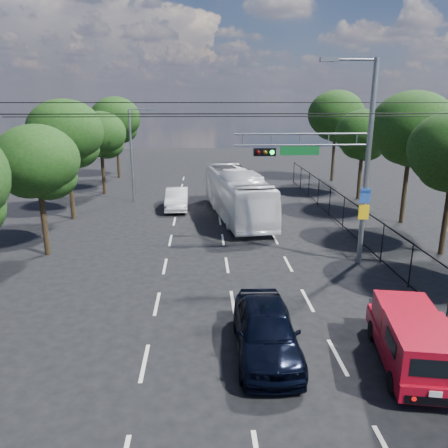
{
  "coord_description": "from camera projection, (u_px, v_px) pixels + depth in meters",
  "views": [
    {
      "loc": [
        -1.17,
        -11.76,
        7.78
      ],
      "look_at": [
        -0.27,
        5.5,
        2.8
      ],
      "focal_mm": 35.0,
      "sensor_mm": 36.0,
      "label": 1
    }
  ],
  "objects": [
    {
      "name": "white_van",
      "position": [
        177.0,
        199.0,
        31.83
      ],
      "size": [
        1.61,
        4.48,
        1.47
      ],
      "primitive_type": "imported",
      "rotation": [
        0.0,
        0.0,
        0.01
      ],
      "color": "silver",
      "rests_on": "ground"
    },
    {
      "name": "tree_left_b",
      "position": [
        38.0,
        166.0,
        21.39
      ],
      "size": [
        4.08,
        4.08,
        6.63
      ],
      "color": "black",
      "rests_on": "ground"
    },
    {
      "name": "fence_right",
      "position": [
        354.0,
        220.0,
        25.28
      ],
      "size": [
        0.06,
        34.03,
        2.0
      ],
      "color": "black",
      "rests_on": "ground"
    },
    {
      "name": "lane_markings",
      "position": [
        221.0,
        229.0,
        26.94
      ],
      "size": [
        6.12,
        38.0,
        0.01
      ],
      "color": "beige",
      "rests_on": "ground"
    },
    {
      "name": "tree_left_d",
      "position": [
        101.0,
        137.0,
        35.74
      ],
      "size": [
        4.2,
        4.2,
        6.83
      ],
      "color": "black",
      "rests_on": "ground"
    },
    {
      "name": "white_bus",
      "position": [
        237.0,
        194.0,
        29.47
      ],
      "size": [
        4.14,
        11.48,
        3.13
      ],
      "primitive_type": "imported",
      "rotation": [
        0.0,
        0.0,
        0.14
      ],
      "color": "white",
      "rests_on": "ground"
    },
    {
      "name": "tree_right_d",
      "position": [
        363.0,
        138.0,
        33.86
      ],
      "size": [
        4.32,
        4.32,
        7.02
      ],
      "color": "black",
      "rests_on": "ground"
    },
    {
      "name": "tree_left_c",
      "position": [
        66.0,
        137.0,
        27.86
      ],
      "size": [
        4.8,
        4.8,
        7.8
      ],
      "color": "black",
      "rests_on": "ground"
    },
    {
      "name": "tree_left_e",
      "position": [
        116.0,
        122.0,
        43.18
      ],
      "size": [
        4.92,
        4.92,
        7.99
      ],
      "color": "black",
      "rests_on": "ground"
    },
    {
      "name": "utility_wires",
      "position": [
        226.0,
        111.0,
        19.98
      ],
      "size": [
        22.0,
        5.04,
        0.74
      ],
      "color": "black",
      "rests_on": "ground"
    },
    {
      "name": "signal_mast",
      "position": [
        342.0,
        156.0,
        19.98
      ],
      "size": [
        6.43,
        0.39,
        9.5
      ],
      "color": "slate",
      "rests_on": "ground"
    },
    {
      "name": "tree_right_e",
      "position": [
        336.0,
        119.0,
        41.25
      ],
      "size": [
        5.28,
        5.28,
        8.58
      ],
      "color": "black",
      "rests_on": "ground"
    },
    {
      "name": "red_pickup",
      "position": [
        412.0,
        339.0,
        12.91
      ],
      "size": [
        2.5,
        4.94,
        1.76
      ],
      "color": "black",
      "rests_on": "ground"
    },
    {
      "name": "streetlight_left",
      "position": [
        133.0,
        151.0,
        33.21
      ],
      "size": [
        2.09,
        0.22,
        7.08
      ],
      "color": "slate",
      "rests_on": "ground"
    },
    {
      "name": "ground",
      "position": [
        242.0,
        360.0,
        13.5
      ],
      "size": [
        120.0,
        120.0,
        0.0
      ],
      "primitive_type": "plane",
      "color": "black",
      "rests_on": "ground"
    },
    {
      "name": "navy_hatchback",
      "position": [
        266.0,
        330.0,
        13.64
      ],
      "size": [
        2.03,
        4.84,
        1.64
      ],
      "primitive_type": "imported",
      "rotation": [
        0.0,
        0.0,
        -0.02
      ],
      "color": "black",
      "rests_on": "ground"
    },
    {
      "name": "tree_right_c",
      "position": [
        411.0,
        133.0,
        26.92
      ],
      "size": [
        5.1,
        5.1,
        8.29
      ],
      "color": "black",
      "rests_on": "ground"
    }
  ]
}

